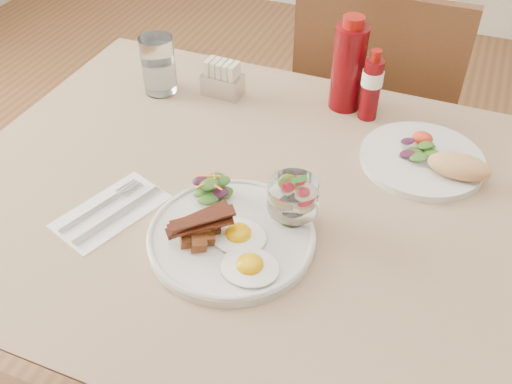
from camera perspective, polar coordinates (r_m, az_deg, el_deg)
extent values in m
cylinder|color=brown|center=(1.73, -10.72, 1.53)|extent=(0.06, 0.06, 0.71)
cube|color=brown|center=(1.04, 5.03, -2.25)|extent=(1.30, 0.85, 0.04)
cube|color=#A08362|center=(1.02, 5.10, -1.39)|extent=(1.33, 0.88, 0.00)
cylinder|color=brown|center=(1.82, 4.28, -0.83)|extent=(0.04, 0.04, 0.45)
cylinder|color=brown|center=(1.78, 15.35, -3.70)|extent=(0.04, 0.04, 0.45)
cylinder|color=brown|center=(2.09, 7.44, 5.34)|extent=(0.04, 0.04, 0.45)
cylinder|color=brown|center=(2.06, 17.10, 2.96)|extent=(0.04, 0.04, 0.45)
cube|color=brown|center=(1.78, 12.07, 7.10)|extent=(0.42, 0.42, 0.03)
cube|color=brown|center=(1.49, 11.63, 10.60)|extent=(0.42, 0.03, 0.46)
cylinder|color=silver|center=(0.95, -2.47, -4.56)|extent=(0.28, 0.28, 0.02)
ellipsoid|color=white|center=(0.89, -0.63, -7.49)|extent=(0.11, 0.11, 0.01)
ellipsoid|color=#F6AE04|center=(0.88, -0.63, -7.24)|extent=(0.04, 0.04, 0.03)
ellipsoid|color=white|center=(0.93, -1.76, -4.39)|extent=(0.11, 0.11, 0.01)
ellipsoid|color=#F6AE04|center=(0.93, -1.76, -4.14)|extent=(0.04, 0.04, 0.03)
cube|color=brown|center=(0.94, -6.04, -3.94)|extent=(0.03, 0.03, 0.02)
cube|color=brown|center=(0.92, -4.95, -4.54)|extent=(0.03, 0.03, 0.02)
cube|color=brown|center=(0.92, -6.93, -4.89)|extent=(0.02, 0.02, 0.02)
cube|color=brown|center=(0.94, -4.32, -3.74)|extent=(0.03, 0.03, 0.02)
cube|color=brown|center=(0.92, -5.76, -5.15)|extent=(0.03, 0.03, 0.02)
cube|color=brown|center=(0.94, -6.87, -3.76)|extent=(0.02, 0.02, 0.02)
cube|color=brown|center=(0.92, -5.25, -3.44)|extent=(0.03, 0.03, 0.02)
cube|color=brown|center=(0.92, -6.11, -3.75)|extent=(0.02, 0.02, 0.02)
cube|color=brown|center=(0.92, -4.74, -3.16)|extent=(0.03, 0.03, 0.02)
cube|color=#511D0D|center=(0.92, -5.83, -3.24)|extent=(0.09, 0.09, 0.01)
cube|color=#511D0D|center=(0.91, -5.53, -3.34)|extent=(0.10, 0.08, 0.01)
cube|color=#511D0D|center=(0.92, -5.71, -2.52)|extent=(0.08, 0.09, 0.01)
cube|color=#511D0D|center=(0.91, -5.35, -2.62)|extent=(0.10, 0.08, 0.01)
ellipsoid|color=#255015|center=(1.01, -4.49, -0.24)|extent=(0.04, 0.03, 0.01)
ellipsoid|color=#255015|center=(1.01, -3.31, -0.06)|extent=(0.04, 0.03, 0.01)
ellipsoid|color=#321024|center=(1.02, -4.94, 0.66)|extent=(0.03, 0.03, 0.01)
ellipsoid|color=#255015|center=(0.99, -4.75, -0.63)|extent=(0.04, 0.03, 0.01)
ellipsoid|color=#255015|center=(1.00, -5.39, 0.02)|extent=(0.04, 0.03, 0.01)
ellipsoid|color=#321024|center=(0.99, -3.64, -0.09)|extent=(0.03, 0.02, 0.01)
ellipsoid|color=#255015|center=(1.01, -4.16, 1.36)|extent=(0.04, 0.03, 0.01)
ellipsoid|color=#255015|center=(1.00, -3.48, 1.11)|extent=(0.03, 0.03, 0.01)
ellipsoid|color=#321024|center=(1.00, -5.63, 1.12)|extent=(0.03, 0.02, 0.01)
ellipsoid|color=#255015|center=(0.98, -4.72, 0.75)|extent=(0.04, 0.03, 0.01)
cylinder|color=orange|center=(0.99, -4.16, 1.16)|extent=(0.02, 0.04, 0.01)
cylinder|color=orange|center=(1.00, -4.69, 1.61)|extent=(0.04, 0.01, 0.01)
cylinder|color=orange|center=(0.98, -4.16, 0.72)|extent=(0.04, 0.02, 0.01)
cylinder|color=orange|center=(0.98, -5.10, 0.86)|extent=(0.03, 0.03, 0.01)
cylinder|color=white|center=(0.97, 3.66, -2.38)|extent=(0.05, 0.05, 0.01)
cylinder|color=white|center=(0.96, 3.69, -1.86)|extent=(0.02, 0.02, 0.02)
cylinder|color=white|center=(0.94, 3.77, -0.44)|extent=(0.09, 0.09, 0.05)
cylinder|color=#FFEBB4|center=(0.95, 3.06, -0.51)|extent=(0.02, 0.02, 0.01)
cylinder|color=#FFEBB4|center=(0.94, 4.59, -1.02)|extent=(0.02, 0.02, 0.01)
cylinder|color=#FFEBB4|center=(0.95, 3.96, 0.10)|extent=(0.02, 0.02, 0.01)
cylinder|color=#9DC63C|center=(0.94, 3.25, 0.73)|extent=(0.04, 0.04, 0.01)
cone|color=red|center=(0.92, 4.53, -0.07)|extent=(0.02, 0.02, 0.02)
cone|color=red|center=(0.92, 2.95, 0.49)|extent=(0.02, 0.02, 0.02)
cone|color=red|center=(0.93, 4.15, 1.30)|extent=(0.02, 0.02, 0.02)
ellipsoid|color=#39842F|center=(0.91, 4.12, 1.22)|extent=(0.02, 0.01, 0.00)
ellipsoid|color=#39842F|center=(0.91, 4.64, 1.36)|extent=(0.02, 0.01, 0.00)
cylinder|color=silver|center=(1.15, 16.26, 3.16)|extent=(0.24, 0.24, 0.01)
ellipsoid|color=#255015|center=(1.15, 15.48, 3.86)|extent=(0.04, 0.03, 0.01)
ellipsoid|color=#255015|center=(1.16, 16.75, 4.26)|extent=(0.03, 0.02, 0.01)
ellipsoid|color=#321024|center=(1.13, 14.91, 3.71)|extent=(0.03, 0.02, 0.01)
ellipsoid|color=#255015|center=(1.12, 15.96, 3.38)|extent=(0.04, 0.03, 0.01)
ellipsoid|color=#255015|center=(1.13, 17.13, 3.68)|extent=(0.03, 0.02, 0.01)
ellipsoid|color=#321024|center=(1.15, 14.92, 4.94)|extent=(0.03, 0.02, 0.01)
ellipsoid|color=#255015|center=(1.14, 16.60, 4.51)|extent=(0.03, 0.02, 0.01)
ellipsoid|color=red|center=(1.17, 16.29, 5.04)|extent=(0.04, 0.03, 0.02)
ellipsoid|color=#E0AA6A|center=(1.11, 19.69, 2.52)|extent=(0.12, 0.06, 0.05)
cylinder|color=#590509|center=(1.24, 9.21, 12.12)|extent=(0.08, 0.08, 0.19)
cylinder|color=maroon|center=(1.20, 9.75, 16.44)|extent=(0.05, 0.05, 0.02)
cylinder|color=#590509|center=(1.23, 11.41, 9.98)|extent=(0.05, 0.05, 0.13)
cylinder|color=white|center=(1.21, 11.58, 11.10)|extent=(0.06, 0.06, 0.03)
cylinder|color=maroon|center=(1.19, 11.91, 13.19)|extent=(0.03, 0.03, 0.02)
cube|color=#B4B5B9|center=(1.30, -3.35, 10.65)|extent=(0.09, 0.05, 0.05)
cube|color=beige|center=(1.30, -4.59, 12.05)|extent=(0.01, 0.04, 0.05)
cube|color=beige|center=(1.30, -4.00, 11.92)|extent=(0.01, 0.04, 0.05)
cube|color=beige|center=(1.29, -3.40, 11.79)|extent=(0.01, 0.04, 0.05)
cube|color=beige|center=(1.28, -2.80, 11.66)|extent=(0.01, 0.04, 0.05)
cube|color=beige|center=(1.28, -2.19, 11.53)|extent=(0.01, 0.04, 0.05)
cylinder|color=white|center=(1.32, -9.73, 12.40)|extent=(0.08, 0.08, 0.13)
cylinder|color=silver|center=(1.33, -9.59, 11.38)|extent=(0.06, 0.06, 0.07)
cube|color=white|center=(1.04, -14.29, -1.85)|extent=(0.17, 0.22, 0.00)
cube|color=#B4B5B9|center=(1.02, -13.60, -2.24)|extent=(0.07, 0.18, 0.00)
cube|color=#B4B5B9|center=(1.04, -16.23, -2.02)|extent=(0.05, 0.12, 0.00)
cube|color=#B4B5B9|center=(1.08, -12.92, 0.64)|extent=(0.02, 0.04, 0.00)
cube|color=#B4B5B9|center=(1.07, -12.66, 0.46)|extent=(0.02, 0.04, 0.00)
cube|color=#B4B5B9|center=(1.07, -12.40, 0.28)|extent=(0.02, 0.04, 0.00)
cube|color=#B4B5B9|center=(1.06, -12.13, 0.10)|extent=(0.02, 0.04, 0.00)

